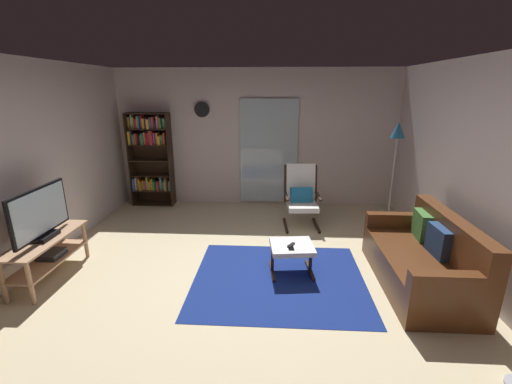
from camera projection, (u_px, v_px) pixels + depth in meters
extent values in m
plane|color=beige|center=(243.00, 278.00, 4.18)|extent=(7.02, 7.02, 0.00)
cube|color=beige|center=(256.00, 139.00, 6.56)|extent=(5.60, 0.06, 2.60)
cube|color=beige|center=(11.00, 172.00, 3.94)|extent=(0.06, 6.00, 2.60)
cube|color=beige|center=(492.00, 179.00, 3.65)|extent=(0.06, 6.00, 2.60)
cube|color=silver|center=(269.00, 152.00, 6.56)|extent=(1.10, 0.01, 2.00)
cube|color=navy|center=(279.00, 279.00, 4.14)|extent=(2.06, 1.77, 0.01)
cube|color=tan|center=(45.00, 239.00, 4.04)|extent=(0.40, 1.18, 0.02)
cube|color=tan|center=(49.00, 260.00, 4.12)|extent=(0.36, 1.12, 0.02)
cylinder|color=tan|center=(30.00, 284.00, 3.59)|extent=(0.05, 0.05, 0.50)
cylinder|color=tan|center=(85.00, 240.00, 4.63)|extent=(0.05, 0.05, 0.50)
cylinder|color=tan|center=(3.00, 283.00, 3.61)|extent=(0.05, 0.05, 0.50)
cylinder|color=tan|center=(64.00, 239.00, 4.64)|extent=(0.05, 0.05, 0.50)
cube|color=#28282D|center=(52.00, 254.00, 4.16)|extent=(0.24, 0.28, 0.07)
cube|color=black|center=(45.00, 236.00, 4.03)|extent=(0.20, 0.32, 0.05)
cube|color=black|center=(40.00, 212.00, 3.94)|extent=(0.04, 0.95, 0.57)
cube|color=silver|center=(41.00, 212.00, 3.94)|extent=(0.01, 0.90, 0.51)
cube|color=black|center=(131.00, 160.00, 6.59)|extent=(0.02, 0.30, 1.80)
cube|color=black|center=(171.00, 160.00, 6.55)|extent=(0.02, 0.30, 1.80)
cube|color=black|center=(154.00, 159.00, 6.71)|extent=(0.80, 0.02, 1.80)
cube|color=black|center=(155.00, 203.00, 6.83)|extent=(0.77, 0.28, 0.02)
cube|color=black|center=(154.00, 190.00, 6.75)|extent=(0.77, 0.28, 0.02)
cube|color=black|center=(152.00, 175.00, 6.66)|extent=(0.77, 0.28, 0.02)
cube|color=black|center=(151.00, 160.00, 6.57)|extent=(0.77, 0.28, 0.02)
cube|color=black|center=(150.00, 145.00, 6.49)|extent=(0.77, 0.28, 0.02)
cube|color=black|center=(148.00, 129.00, 6.40)|extent=(0.77, 0.28, 0.02)
cube|color=black|center=(147.00, 113.00, 6.32)|extent=(0.77, 0.28, 0.02)
cube|color=#3C66A1|center=(136.00, 184.00, 6.72)|extent=(0.04, 0.24, 0.24)
cube|color=beige|center=(138.00, 183.00, 6.73)|extent=(0.03, 0.22, 0.25)
cube|color=orange|center=(140.00, 184.00, 6.72)|extent=(0.04, 0.11, 0.22)
cube|color=olive|center=(142.00, 185.00, 6.73)|extent=(0.03, 0.23, 0.17)
cube|color=orange|center=(144.00, 184.00, 6.74)|extent=(0.03, 0.15, 0.19)
cube|color=#93448C|center=(146.00, 185.00, 6.74)|extent=(0.03, 0.14, 0.18)
cube|color=gold|center=(148.00, 183.00, 6.72)|extent=(0.03, 0.13, 0.27)
cube|color=gold|center=(151.00, 185.00, 6.73)|extent=(0.04, 0.18, 0.18)
cube|color=#A0972F|center=(153.00, 184.00, 6.70)|extent=(0.04, 0.13, 0.22)
cube|color=#32843D|center=(155.00, 185.00, 6.70)|extent=(0.04, 0.14, 0.18)
cube|color=#338C40|center=(158.00, 185.00, 6.74)|extent=(0.04, 0.18, 0.16)
cube|color=red|center=(159.00, 185.00, 6.69)|extent=(0.03, 0.23, 0.19)
cube|color=teal|center=(162.00, 183.00, 6.70)|extent=(0.04, 0.13, 0.25)
cube|color=teal|center=(164.00, 185.00, 6.73)|extent=(0.03, 0.14, 0.16)
cube|color=gold|center=(166.00, 184.00, 6.71)|extent=(0.02, 0.19, 0.21)
cube|color=brown|center=(167.00, 183.00, 6.69)|extent=(0.02, 0.24, 0.26)
cube|color=brown|center=(169.00, 185.00, 6.70)|extent=(0.02, 0.13, 0.17)
cube|color=teal|center=(171.00, 185.00, 6.70)|extent=(0.02, 0.24, 0.20)
cube|color=gold|center=(131.00, 138.00, 6.45)|extent=(0.04, 0.19, 0.25)
cube|color=#251A31|center=(133.00, 137.00, 6.45)|extent=(0.03, 0.16, 0.26)
cube|color=#398049|center=(135.00, 139.00, 6.45)|extent=(0.03, 0.16, 0.19)
cube|color=red|center=(137.00, 139.00, 6.47)|extent=(0.04, 0.21, 0.21)
cube|color=black|center=(139.00, 139.00, 6.48)|extent=(0.03, 0.11, 0.20)
cube|color=#8A4996|center=(142.00, 140.00, 6.47)|extent=(0.04, 0.11, 0.18)
cube|color=#2C8448|center=(144.00, 139.00, 6.45)|extent=(0.03, 0.21, 0.22)
cube|color=beige|center=(146.00, 138.00, 6.46)|extent=(0.02, 0.19, 0.23)
cube|color=red|center=(147.00, 138.00, 6.46)|extent=(0.02, 0.23, 0.23)
cube|color=red|center=(149.00, 138.00, 6.47)|extent=(0.03, 0.19, 0.22)
cube|color=brown|center=(151.00, 137.00, 6.44)|extent=(0.04, 0.16, 0.26)
cube|color=red|center=(153.00, 138.00, 6.42)|extent=(0.04, 0.22, 0.26)
cube|color=#874496|center=(155.00, 139.00, 6.43)|extent=(0.03, 0.13, 0.22)
cube|color=orange|center=(158.00, 138.00, 6.45)|extent=(0.04, 0.16, 0.22)
cube|color=gold|center=(160.00, 140.00, 6.44)|extent=(0.04, 0.24, 0.16)
cube|color=#368547|center=(163.00, 140.00, 6.46)|extent=(0.04, 0.15, 0.18)
cube|color=red|center=(165.00, 138.00, 6.44)|extent=(0.03, 0.20, 0.22)
cube|color=olive|center=(130.00, 123.00, 6.38)|extent=(0.04, 0.11, 0.21)
cube|color=beige|center=(132.00, 121.00, 6.39)|extent=(0.03, 0.14, 0.25)
cube|color=gold|center=(134.00, 123.00, 6.39)|extent=(0.02, 0.15, 0.21)
cube|color=red|center=(137.00, 124.00, 6.38)|extent=(0.04, 0.13, 0.17)
cube|color=gold|center=(138.00, 122.00, 6.36)|extent=(0.02, 0.17, 0.23)
cube|color=#2767A4|center=(140.00, 122.00, 6.36)|extent=(0.03, 0.21, 0.23)
cube|color=red|center=(142.00, 122.00, 6.37)|extent=(0.02, 0.15, 0.25)
cube|color=gold|center=(145.00, 123.00, 6.38)|extent=(0.04, 0.24, 0.19)
cube|color=#993994|center=(147.00, 123.00, 6.36)|extent=(0.02, 0.16, 0.19)
cube|color=gold|center=(149.00, 124.00, 6.35)|extent=(0.04, 0.23, 0.18)
cube|color=#3961AA|center=(152.00, 123.00, 6.37)|extent=(0.02, 0.24, 0.21)
cube|color=#CA3934|center=(153.00, 123.00, 6.35)|extent=(0.04, 0.15, 0.21)
cube|color=#231D33|center=(156.00, 124.00, 6.37)|extent=(0.04, 0.20, 0.16)
cube|color=#BBB2A6|center=(158.00, 122.00, 6.33)|extent=(0.03, 0.12, 0.23)
cube|color=red|center=(160.00, 123.00, 6.34)|extent=(0.02, 0.20, 0.22)
cube|color=#2F7E45|center=(161.00, 123.00, 6.34)|extent=(0.03, 0.21, 0.20)
cube|color=beige|center=(164.00, 123.00, 6.36)|extent=(0.04, 0.11, 0.19)
cube|color=#327D3F|center=(166.00, 124.00, 6.35)|extent=(0.02, 0.18, 0.16)
cube|color=#562E17|center=(417.00, 269.00, 3.99)|extent=(0.83, 1.71, 0.40)
cube|color=#562E17|center=(451.00, 236.00, 3.84)|extent=(0.18, 1.71, 0.45)
cube|color=#562E17|center=(455.00, 283.00, 3.15)|extent=(0.83, 0.14, 0.20)
cube|color=#562E17|center=(397.00, 220.00, 4.65)|extent=(0.83, 0.14, 0.20)
cube|color=#417534|center=(422.00, 225.00, 4.31)|extent=(0.17, 0.39, 0.34)
cube|color=navy|center=(440.00, 241.00, 3.85)|extent=(0.16, 0.39, 0.34)
cube|color=black|center=(316.00, 225.00, 5.72)|extent=(0.08, 0.60, 0.04)
cube|color=black|center=(316.00, 183.00, 5.78)|extent=(0.05, 0.18, 0.63)
cube|color=black|center=(318.00, 196.00, 5.59)|extent=(0.07, 0.52, 0.03)
cube|color=black|center=(286.00, 225.00, 5.72)|extent=(0.08, 0.60, 0.04)
cube|color=black|center=(285.00, 184.00, 5.77)|extent=(0.05, 0.18, 0.63)
cube|color=black|center=(286.00, 196.00, 5.58)|extent=(0.07, 0.52, 0.03)
cube|color=white|center=(302.00, 206.00, 5.59)|extent=(0.51, 0.55, 0.08)
cube|color=white|center=(301.00, 182.00, 5.74)|extent=(0.49, 0.22, 0.60)
cube|color=#1F6D99|center=(301.00, 197.00, 5.66)|extent=(0.38, 0.24, 0.34)
cube|color=white|center=(292.00, 247.00, 4.20)|extent=(0.57, 0.53, 0.06)
cube|color=black|center=(272.00, 271.00, 4.28)|extent=(0.09, 0.48, 0.04)
cube|color=black|center=(272.00, 260.00, 4.24)|extent=(0.04, 0.04, 0.33)
cube|color=black|center=(310.00, 270.00, 4.31)|extent=(0.09, 0.48, 0.04)
cube|color=black|center=(310.00, 259.00, 4.26)|extent=(0.04, 0.04, 0.33)
cube|color=black|center=(291.00, 245.00, 4.15)|extent=(0.10, 0.15, 0.02)
cube|color=black|center=(291.00, 248.00, 4.10)|extent=(0.08, 0.15, 0.01)
cylinder|color=#A5A5AD|center=(387.00, 223.00, 5.85)|extent=(0.22, 0.22, 0.02)
cylinder|color=#B2B2B7|center=(392.00, 182.00, 5.63)|extent=(0.02, 0.02, 1.45)
cone|color=teal|center=(398.00, 130.00, 5.38)|extent=(0.22, 0.22, 0.26)
cylinder|color=silver|center=(202.00, 109.00, 6.39)|extent=(0.28, 0.02, 0.28)
cylinder|color=black|center=(202.00, 109.00, 6.38)|extent=(0.29, 0.01, 0.29)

